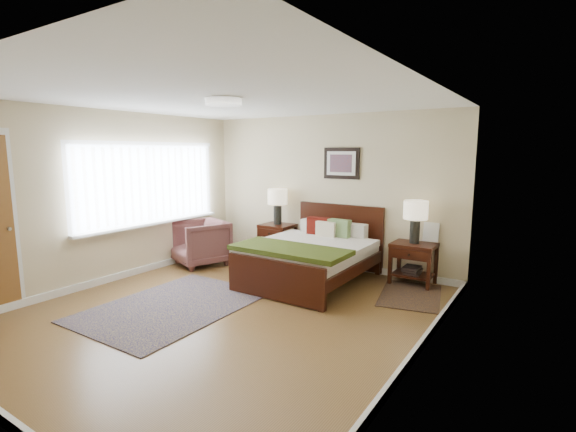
{
  "coord_description": "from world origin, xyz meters",
  "views": [
    {
      "loc": [
        3.23,
        -3.62,
        1.91
      ],
      "look_at": [
        0.2,
        1.01,
        1.05
      ],
      "focal_mm": 26.0,
      "sensor_mm": 36.0,
      "label": 1
    }
  ],
  "objects_px": {
    "bed": "(312,250)",
    "lamp_right": "(416,214)",
    "nightstand_left": "(277,231)",
    "nightstand_right": "(413,259)",
    "armchair": "(200,243)",
    "rug_persian": "(173,306)",
    "lamp_left": "(278,200)"
  },
  "relations": [
    {
      "from": "lamp_left",
      "to": "armchair",
      "type": "height_order",
      "value": "lamp_left"
    },
    {
      "from": "bed",
      "to": "nightstand_left",
      "type": "bearing_deg",
      "value": 147.82
    },
    {
      "from": "bed",
      "to": "rug_persian",
      "type": "relative_size",
      "value": 0.88
    },
    {
      "from": "nightstand_left",
      "to": "rug_persian",
      "type": "bearing_deg",
      "value": -86.32
    },
    {
      "from": "nightstand_left",
      "to": "rug_persian",
      "type": "relative_size",
      "value": 0.3
    },
    {
      "from": "nightstand_left",
      "to": "nightstand_right",
      "type": "distance_m",
      "value": 2.39
    },
    {
      "from": "rug_persian",
      "to": "armchair",
      "type": "bearing_deg",
      "value": 124.32
    },
    {
      "from": "lamp_left",
      "to": "rug_persian",
      "type": "xyz_separation_m",
      "value": [
        0.16,
        -2.53,
        -1.08
      ]
    },
    {
      "from": "nightstand_left",
      "to": "rug_persian",
      "type": "height_order",
      "value": "nightstand_left"
    },
    {
      "from": "lamp_left",
      "to": "bed",
      "type": "bearing_deg",
      "value": -32.99
    },
    {
      "from": "lamp_right",
      "to": "armchair",
      "type": "bearing_deg",
      "value": -164.4
    },
    {
      "from": "nightstand_left",
      "to": "nightstand_right",
      "type": "relative_size",
      "value": 1.07
    },
    {
      "from": "nightstand_left",
      "to": "armchair",
      "type": "relative_size",
      "value": 0.78
    },
    {
      "from": "lamp_left",
      "to": "rug_persian",
      "type": "distance_m",
      "value": 2.75
    },
    {
      "from": "lamp_left",
      "to": "lamp_right",
      "type": "relative_size",
      "value": 1.0
    },
    {
      "from": "nightstand_left",
      "to": "nightstand_right",
      "type": "bearing_deg",
      "value": 0.18
    },
    {
      "from": "nightstand_right",
      "to": "armchair",
      "type": "relative_size",
      "value": 0.73
    },
    {
      "from": "armchair",
      "to": "rug_persian",
      "type": "bearing_deg",
      "value": -33.92
    },
    {
      "from": "nightstand_right",
      "to": "lamp_left",
      "type": "bearing_deg",
      "value": 179.65
    },
    {
      "from": "lamp_right",
      "to": "rug_persian",
      "type": "height_order",
      "value": "lamp_right"
    },
    {
      "from": "bed",
      "to": "armchair",
      "type": "xyz_separation_m",
      "value": [
        -2.07,
        -0.21,
        -0.1
      ]
    },
    {
      "from": "lamp_left",
      "to": "armchair",
      "type": "bearing_deg",
      "value": -135.72
    },
    {
      "from": "lamp_left",
      "to": "armchair",
      "type": "distance_m",
      "value": 1.51
    },
    {
      "from": "nightstand_right",
      "to": "rug_persian",
      "type": "distance_m",
      "value": 3.38
    },
    {
      "from": "nightstand_left",
      "to": "lamp_right",
      "type": "height_order",
      "value": "lamp_right"
    },
    {
      "from": "lamp_left",
      "to": "rug_persian",
      "type": "height_order",
      "value": "lamp_left"
    },
    {
      "from": "bed",
      "to": "lamp_right",
      "type": "xyz_separation_m",
      "value": [
        1.28,
        0.72,
        0.55
      ]
    },
    {
      "from": "nightstand_right",
      "to": "lamp_right",
      "type": "relative_size",
      "value": 1.0
    },
    {
      "from": "bed",
      "to": "nightstand_right",
      "type": "distance_m",
      "value": 1.46
    },
    {
      "from": "nightstand_right",
      "to": "rug_persian",
      "type": "height_order",
      "value": "nightstand_right"
    },
    {
      "from": "lamp_right",
      "to": "lamp_left",
      "type": "bearing_deg",
      "value": 180.0
    },
    {
      "from": "bed",
      "to": "lamp_right",
      "type": "relative_size",
      "value": 3.16
    }
  ]
}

